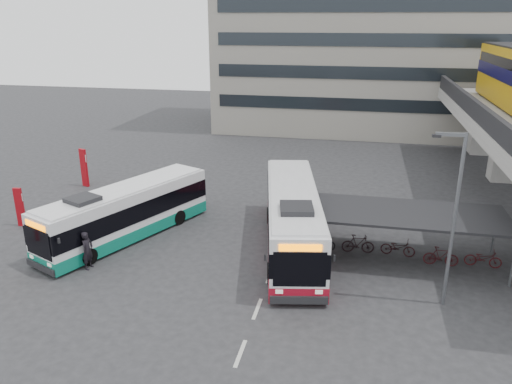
% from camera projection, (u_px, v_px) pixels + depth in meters
% --- Properties ---
extents(ground, '(120.00, 120.00, 0.00)m').
position_uv_depth(ground, '(219.00, 270.00, 24.11)').
color(ground, '#28282B').
rests_on(ground, ground).
extents(bike_shelter, '(10.00, 4.00, 2.54)m').
position_uv_depth(bike_shelter, '(400.00, 231.00, 24.72)').
color(bike_shelter, '#595B60').
rests_on(bike_shelter, ground).
extents(office_block, '(30.00, 15.00, 25.00)m').
position_uv_depth(office_block, '(367.00, 8.00, 52.06)').
color(office_block, gray).
rests_on(office_block, ground).
extents(road_markings, '(0.15, 7.60, 0.01)m').
position_uv_depth(road_markings, '(257.00, 309.00, 20.85)').
color(road_markings, beige).
rests_on(road_markings, ground).
extents(bus_main, '(4.72, 12.02, 3.47)m').
position_uv_depth(bus_main, '(292.00, 219.00, 25.92)').
color(bus_main, white).
rests_on(bus_main, ground).
extents(bus_teal, '(6.32, 10.54, 3.11)m').
position_uv_depth(bus_teal, '(126.00, 213.00, 27.26)').
color(bus_teal, white).
rests_on(bus_teal, ground).
extents(pedestrian, '(0.51, 0.73, 1.90)m').
position_uv_depth(pedestrian, '(88.00, 250.00, 23.95)').
color(pedestrian, black).
rests_on(pedestrian, ground).
extents(lamp_post, '(1.31, 0.19, 7.42)m').
position_uv_depth(lamp_post, '(453.00, 211.00, 19.85)').
color(lamp_post, '#595B60').
rests_on(lamp_post, ground).
extents(sign_totem_mid, '(0.51, 0.20, 2.34)m').
position_uv_depth(sign_totem_mid, '(20.00, 206.00, 28.80)').
color(sign_totem_mid, '#990911').
rests_on(sign_totem_mid, ground).
extents(sign_totem_north, '(0.58, 0.35, 2.76)m').
position_uv_depth(sign_totem_north, '(84.00, 167.00, 35.64)').
color(sign_totem_north, '#990911').
rests_on(sign_totem_north, ground).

